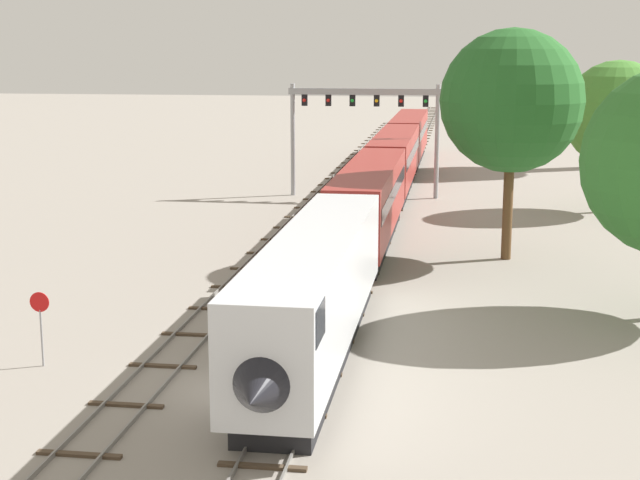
{
  "coord_description": "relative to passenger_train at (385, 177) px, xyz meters",
  "views": [
    {
      "loc": [
        7.35,
        -30.79,
        11.83
      ],
      "look_at": [
        1.0,
        12.0,
        3.0
      ],
      "focal_mm": 53.36,
      "sensor_mm": 36.0,
      "label": 1
    }
  ],
  "objects": [
    {
      "name": "signal_gantry",
      "position": [
        -2.25,
        7.4,
        3.96
      ],
      "size": [
        12.1,
        0.49,
        8.94
      ],
      "color": "#999BA0",
      "rests_on": "ground"
    },
    {
      "name": "track_main",
      "position": [
        0.0,
        23.1,
        -2.54
      ],
      "size": [
        2.6,
        200.0,
        0.16
      ],
      "color": "slate",
      "rests_on": "ground"
    },
    {
      "name": "stop_sign",
      "position": [
        -10.0,
        -35.43,
        -0.73
      ],
      "size": [
        0.76,
        0.08,
        2.88
      ],
      "color": "gray",
      "rests_on": "ground"
    },
    {
      "name": "ground_plane",
      "position": [
        -2.0,
        -36.9,
        -2.6
      ],
      "size": [
        400.0,
        400.0,
        0.0
      ],
      "primitive_type": "plane",
      "color": "gray"
    },
    {
      "name": "passenger_train",
      "position": [
        0.0,
        0.0,
        0.0
      ],
      "size": [
        3.04,
        86.54,
        4.8
      ],
      "color": "silver",
      "rests_on": "ground"
    },
    {
      "name": "trackside_tree_left",
      "position": [
        16.35,
        2.96,
        4.48
      ],
      "size": [
        7.62,
        7.62,
        10.91
      ],
      "color": "brown",
      "rests_on": "ground"
    },
    {
      "name": "trackside_tree_right",
      "position": [
        8.06,
        -14.12,
        6.27
      ],
      "size": [
        7.92,
        7.92,
        12.86
      ],
      "color": "brown",
      "rests_on": "ground"
    },
    {
      "name": "track_near",
      "position": [
        -5.5,
        3.1,
        -2.54
      ],
      "size": [
        2.6,
        160.0,
        0.16
      ],
      "color": "slate",
      "rests_on": "ground"
    }
  ]
}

